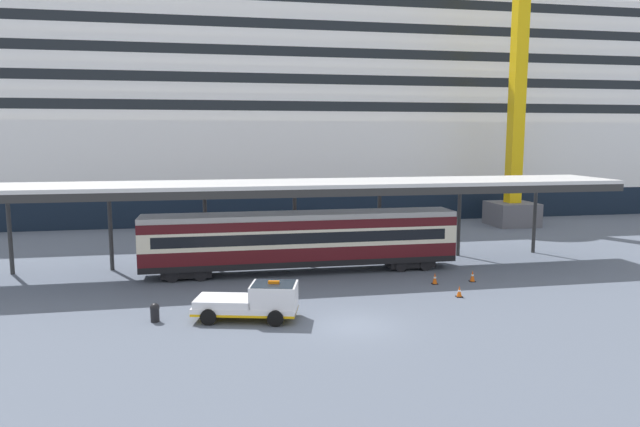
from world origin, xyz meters
TOP-DOWN VIEW (x-y plane):
  - ground_plane at (0.00, 0.00)m, footprint 400.00×400.00m
  - cruise_ship at (3.94, 43.89)m, footprint 141.82×22.26m
  - platform_canopy at (-0.92, 11.77)m, footprint 44.86×6.07m
  - train_carriage at (-0.92, 11.32)m, footprint 21.15×2.81m
  - service_truck at (-4.74, 1.87)m, footprint 5.54×3.24m
  - traffic_cone_near at (6.84, 6.70)m, footprint 0.36×0.36m
  - traffic_cone_mid at (9.44, 6.82)m, footprint 0.36×0.36m
  - traffic_cone_far at (7.13, 3.71)m, footprint 0.36×0.36m
  - dockside_crane at (24.17, 27.57)m, footprint 12.46×4.40m
  - quay_bollard at (-9.74, 2.44)m, footprint 0.48×0.48m

SIDE VIEW (x-z plane):
  - ground_plane at x=0.00m, z-range 0.00..0.00m
  - traffic_cone_far at x=7.13m, z-range -0.01..0.65m
  - traffic_cone_near at x=6.84m, z-range -0.01..0.73m
  - traffic_cone_mid at x=9.44m, z-range -0.01..0.74m
  - quay_bollard at x=-9.74m, z-range 0.04..1.00m
  - service_truck at x=-4.74m, z-range -0.02..2.00m
  - train_carriage at x=-0.92m, z-range 0.25..4.36m
  - platform_canopy at x=-0.92m, z-range 2.80..8.96m
  - cruise_ship at x=3.94m, z-range -5.65..28.74m
  - dockside_crane at x=24.17m, z-range -10.03..42.46m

